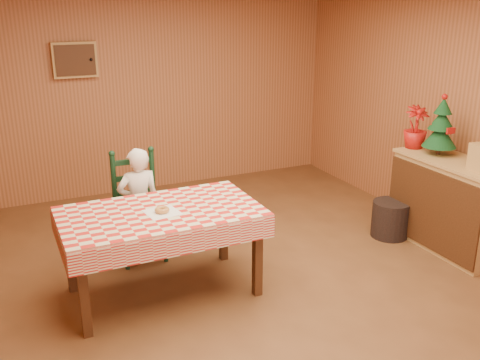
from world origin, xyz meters
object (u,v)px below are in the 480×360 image
seated_child (139,205)px  shelf_unit (450,205)px  christmas_tree (441,127)px  ladder_chair (138,208)px  dining_table (161,220)px  storage_bin (390,219)px

seated_child → shelf_unit: (2.91, -1.07, -0.10)m
seated_child → christmas_tree: bearing=164.3°
seated_child → christmas_tree: size_ratio=1.81×
shelf_unit → ladder_chair: bearing=158.8°
dining_table → shelf_unit: bearing=-6.7°
seated_child → christmas_tree: (2.92, -0.82, 0.65)m
seated_child → shelf_unit: seated_child is taller
shelf_unit → storage_bin: shelf_unit is taller
shelf_unit → storage_bin: (-0.35, 0.45, -0.27)m
seated_child → storage_bin: 2.66m
dining_table → storage_bin: 2.61m
seated_child → christmas_tree: christmas_tree is taller
ladder_chair → storage_bin: (2.56, -0.68, -0.31)m
dining_table → ladder_chair: ladder_chair is taller
dining_table → shelf_unit: 2.94m
dining_table → shelf_unit: (2.91, -0.34, -0.22)m
shelf_unit → seated_child: bearing=159.8°
christmas_tree → storage_bin: (-0.36, 0.20, -1.01)m
shelf_unit → storage_bin: bearing=127.7°
dining_table → shelf_unit: size_ratio=1.34×
dining_table → seated_child: size_ratio=1.47×
storage_bin → christmas_tree: bearing=-29.5°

